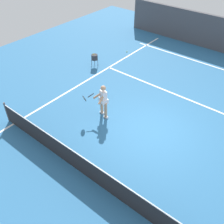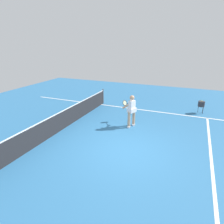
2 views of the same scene
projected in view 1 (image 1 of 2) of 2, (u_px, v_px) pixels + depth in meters
The scene contains 8 objects.
ground_plane at pixel (153, 131), 10.54m from camera, with size 24.30×24.30×0.00m, color teal.
baseline_marking at pixel (217, 68), 14.67m from camera, with size 10.66×0.10×0.01m, color white.
service_line_marking at pixel (186, 99), 12.31m from camera, with size 9.66×0.10×0.01m, color white.
sideline_right_marking at pixel (72, 89), 12.92m from camera, with size 0.10×16.69×0.01m, color white.
court_net at pixel (98, 176), 8.22m from camera, with size 10.34×0.08×0.98m.
tennis_player at pixel (103, 100), 10.79m from camera, with size 1.00×0.86×1.55m.
tennis_ball_near at pixel (127, 52), 16.22m from camera, with size 0.07×0.07×0.07m, color #D1E533.
ball_hopper at pixel (94, 57), 14.50m from camera, with size 0.36×0.36×0.74m.
Camera 1 is at (-3.57, 7.06, 7.22)m, focal length 41.08 mm.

